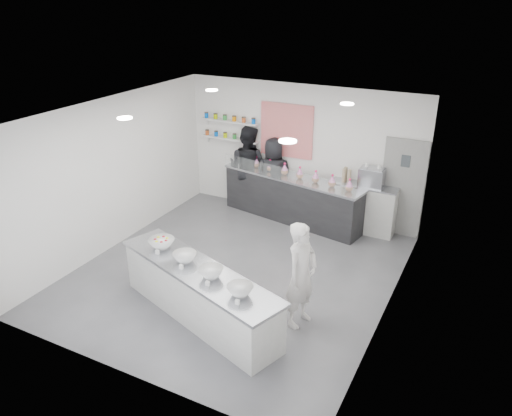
{
  "coord_description": "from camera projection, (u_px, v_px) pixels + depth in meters",
  "views": [
    {
      "loc": [
        3.96,
        -6.95,
        4.87
      ],
      "look_at": [
        0.21,
        0.4,
        1.2
      ],
      "focal_mm": 35.0,
      "sensor_mm": 36.0,
      "label": 1
    }
  ],
  "objects": [
    {
      "name": "ceiling",
      "position": [
        233.0,
        113.0,
        8.06
      ],
      "size": [
        6.0,
        6.0,
        0.0
      ],
      "primitive_type": "plane",
      "rotation": [
        3.14,
        0.0,
        0.0
      ],
      "color": "white",
      "rests_on": "floor"
    },
    {
      "name": "left_wall",
      "position": [
        113.0,
        174.0,
        9.82
      ],
      "size": [
        0.0,
        6.0,
        6.0
      ],
      "primitive_type": "plane",
      "rotation": [
        1.57,
        0.0,
        1.57
      ],
      "color": "white",
      "rests_on": "floor"
    },
    {
      "name": "downlight_0",
      "position": [
        125.0,
        118.0,
        7.84
      ],
      "size": [
        0.24,
        0.24,
        0.02
      ],
      "primitive_type": "cylinder",
      "color": "white",
      "rests_on": "ceiling"
    },
    {
      "name": "prep_counter",
      "position": [
        199.0,
        293.0,
        7.87
      ],
      "size": [
        3.3,
        1.75,
        0.88
      ],
      "primitive_type": "cube",
      "rotation": [
        0.0,
        0.0,
        -0.33
      ],
      "color": "beige",
      "rests_on": "floor"
    },
    {
      "name": "back_wall",
      "position": [
        301.0,
        152.0,
        11.11
      ],
      "size": [
        5.5,
        0.0,
        5.5
      ],
      "primitive_type": "plane",
      "rotation": [
        1.57,
        0.0,
        0.0
      ],
      "color": "white",
      "rests_on": "floor"
    },
    {
      "name": "preserve_jars",
      "position": [
        230.0,
        127.0,
        11.59
      ],
      "size": [
        1.45,
        0.1,
        0.56
      ],
      "primitive_type": null,
      "color": "#C45622",
      "rests_on": "jar_shelf_lower"
    },
    {
      "name": "back_bar",
      "position": [
        291.0,
        199.0,
        11.17
      ],
      "size": [
        3.43,
        1.23,
        1.05
      ],
      "primitive_type": "cube",
      "rotation": [
        0.0,
        0.0,
        -0.19
      ],
      "color": "black",
      "rests_on": "floor"
    },
    {
      "name": "downlight_2",
      "position": [
        212.0,
        90.0,
        9.96
      ],
      "size": [
        0.24,
        0.24,
        0.02
      ],
      "primitive_type": "cylinder",
      "color": "white",
      "rests_on": "ceiling"
    },
    {
      "name": "jar_shelf_lower",
      "position": [
        230.0,
        139.0,
        11.72
      ],
      "size": [
        1.45,
        0.22,
        0.04
      ],
      "primitive_type": "cube",
      "color": "silver",
      "rests_on": "back_wall"
    },
    {
      "name": "pattern_panel",
      "position": [
        286.0,
        131.0,
        11.06
      ],
      "size": [
        1.25,
        0.03,
        1.2
      ],
      "primitive_type": "cube",
      "color": "red",
      "rests_on": "back_wall"
    },
    {
      "name": "espresso_ledge",
      "position": [
        362.0,
        208.0,
        10.68
      ],
      "size": [
        1.43,
        0.45,
        1.06
      ],
      "primitive_type": "cube",
      "color": "beige",
      "rests_on": "floor"
    },
    {
      "name": "sneeze_guard",
      "position": [
        284.0,
        174.0,
        10.69
      ],
      "size": [
        3.27,
        0.63,
        0.29
      ],
      "primitive_type": "cube",
      "rotation": [
        0.0,
        0.0,
        -0.19
      ],
      "color": "white",
      "rests_on": "back_bar"
    },
    {
      "name": "floor",
      "position": [
        236.0,
        273.0,
        9.28
      ],
      "size": [
        6.0,
        6.0,
        0.0
      ],
      "primitive_type": "plane",
      "color": "#515156",
      "rests_on": "ground"
    },
    {
      "name": "label_cards",
      "position": [
        189.0,
        285.0,
        7.21
      ],
      "size": [
        2.01,
        0.04,
        0.07
      ],
      "primitive_type": null,
      "color": "white",
      "rests_on": "prep_counter"
    },
    {
      "name": "woman_prep",
      "position": [
        301.0,
        275.0,
        7.57
      ],
      "size": [
        0.54,
        0.7,
        1.73
      ],
      "primitive_type": "imported",
      "rotation": [
        0.0,
        0.0,
        1.36
      ],
      "color": "silver",
      "rests_on": "floor"
    },
    {
      "name": "downlight_3",
      "position": [
        347.0,
        104.0,
        8.79
      ],
      "size": [
        0.24,
        0.24,
        0.02
      ],
      "primitive_type": "cylinder",
      "color": "white",
      "rests_on": "ceiling"
    },
    {
      "name": "right_wall",
      "position": [
        394.0,
        231.0,
        7.53
      ],
      "size": [
        0.0,
        6.0,
        6.0
      ],
      "primitive_type": "plane",
      "rotation": [
        1.57,
        0.0,
        -1.57
      ],
      "color": "white",
      "rests_on": "floor"
    },
    {
      "name": "cup_stacks",
      "position": [
        347.0,
        175.0,
        10.57
      ],
      "size": [
        0.24,
        0.24,
        0.31
      ],
      "primitive_type": null,
      "color": "tan",
      "rests_on": "espresso_ledge"
    },
    {
      "name": "espresso_machine",
      "position": [
        372.0,
        177.0,
        10.33
      ],
      "size": [
        0.51,
        0.35,
        0.39
      ],
      "primitive_type": "cube",
      "color": "#93969E",
      "rests_on": "espresso_ledge"
    },
    {
      "name": "cookie_bags",
      "position": [
        292.0,
        171.0,
        10.9
      ],
      "size": [
        2.94,
        0.7,
        0.28
      ],
      "primitive_type": null,
      "rotation": [
        0.0,
        0.0,
        -0.19
      ],
      "color": "pink",
      "rests_on": "back_bar"
    },
    {
      "name": "staff_left",
      "position": [
        248.0,
        167.0,
        11.7
      ],
      "size": [
        0.98,
        0.77,
        1.98
      ],
      "primitive_type": "imported",
      "rotation": [
        0.0,
        0.0,
        3.12
      ],
      "color": "black",
      "rests_on": "floor"
    },
    {
      "name": "prep_bowls",
      "position": [
        197.0,
        265.0,
        7.66
      ],
      "size": [
        2.37,
        1.22,
        0.15
      ],
      "primitive_type": null,
      "rotation": [
        0.0,
        0.0,
        -0.33
      ],
      "color": "white",
      "rests_on": "prep_counter"
    },
    {
      "name": "back_door",
      "position": [
        402.0,
        188.0,
        10.32
      ],
      "size": [
        0.88,
        0.04,
        2.1
      ],
      "primitive_type": "cube",
      "color": "gray",
      "rests_on": "floor"
    },
    {
      "name": "staff_right",
      "position": [
        274.0,
        176.0,
        11.46
      ],
      "size": [
        1.01,
        0.82,
        1.79
      ],
      "primitive_type": "imported",
      "rotation": [
        0.0,
        0.0,
        3.48
      ],
      "color": "black",
      "rests_on": "floor"
    },
    {
      "name": "jar_shelf_upper",
      "position": [
        230.0,
        121.0,
        11.55
      ],
      "size": [
        1.45,
        0.22,
        0.04
      ],
      "primitive_type": "cube",
      "color": "silver",
      "rests_on": "back_wall"
    },
    {
      "name": "downlight_1",
      "position": [
        288.0,
        141.0,
        6.68
      ],
      "size": [
        0.24,
        0.24,
        0.02
      ],
      "primitive_type": "cylinder",
      "color": "white",
      "rests_on": "ceiling"
    }
  ]
}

